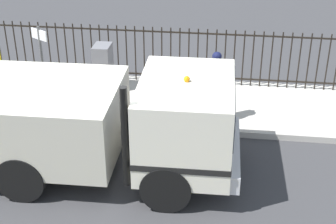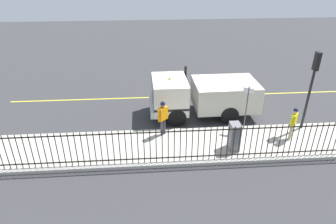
{
  "view_description": "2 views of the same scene",
  "coord_description": "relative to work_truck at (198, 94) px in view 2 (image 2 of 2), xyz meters",
  "views": [
    {
      "loc": [
        -8.7,
        -2.6,
        6.04
      ],
      "look_at": [
        0.46,
        -1.42,
        1.2
      ],
      "focal_mm": 54.08,
      "sensor_mm": 36.0,
      "label": 1
    },
    {
      "loc": [
        14.56,
        -3.03,
        7.91
      ],
      "look_at": [
        1.28,
        -2.02,
        0.91
      ],
      "focal_mm": 32.09,
      "sensor_mm": 36.0,
      "label": 2
    }
  ],
  "objects": [
    {
      "name": "traffic_light_near",
      "position": [
        2.09,
        4.97,
        1.69
      ],
      "size": [
        0.32,
        0.24,
        3.9
      ],
      "rotation": [
        0.0,
        0.0,
        3.05
      ],
      "color": "black",
      "rests_on": "sidewalk_slab"
    },
    {
      "name": "pedestrian_distant",
      "position": [
        3.07,
        3.92,
        -0.09
      ],
      "size": [
        0.49,
        0.45,
        1.63
      ],
      "rotation": [
        0.0,
        0.0,
        2.44
      ],
      "color": "yellow",
      "rests_on": "sidewalk_slab"
    },
    {
      "name": "traffic_cone",
      "position": [
        -1.96,
        3.19,
        -0.94
      ],
      "size": [
        0.43,
        0.43,
        0.61
      ],
      "primitive_type": "cone",
      "color": "orange",
      "rests_on": "ground"
    },
    {
      "name": "street_sign",
      "position": [
        1.97,
        2.04,
        0.34
      ],
      "size": [
        0.28,
        0.45,
        2.29
      ],
      "color": "#4C4C4C",
      "rests_on": "sidewalk_slab"
    },
    {
      "name": "utility_cabinet",
      "position": [
        3.65,
        1.03,
        -0.45
      ],
      "size": [
        0.6,
        0.44,
        1.27
      ],
      "primitive_type": "cube",
      "color": "slate",
      "rests_on": "sidewalk_slab"
    },
    {
      "name": "work_truck",
      "position": [
        0.0,
        0.0,
        0.0
      ],
      "size": [
        2.6,
        5.84,
        2.46
      ],
      "rotation": [
        0.0,
        0.0,
        3.16
      ],
      "color": "silver",
      "rests_on": "ground"
    },
    {
      "name": "lane_marking",
      "position": [
        -2.44,
        0.28,
        -1.24
      ],
      "size": [
        0.12,
        22.65,
        0.01
      ],
      "primitive_type": "cube",
      "color": "yellow",
      "rests_on": "ground"
    },
    {
      "name": "worker_standing",
      "position": [
        2.21,
        -2.04,
        -0.0
      ],
      "size": [
        0.51,
        0.51,
        1.77
      ],
      "rotation": [
        0.0,
        0.0,
        2.37
      ],
      "color": "orange",
      "rests_on": "sidewalk_slab"
    },
    {
      "name": "iron_fence",
      "position": [
        4.37,
        0.28,
        -0.28
      ],
      "size": [
        0.04,
        21.42,
        1.59
      ],
      "color": "black",
      "rests_on": "sidewalk_slab"
    },
    {
      "name": "sidewalk_slab",
      "position": [
        3.16,
        0.28,
        -1.16
      ],
      "size": [
        2.9,
        25.16,
        0.16
      ],
      "primitive_type": "cube",
      "color": "#B7B2A8",
      "rests_on": "ground"
    },
    {
      "name": "ground_plane",
      "position": [
        0.06,
        0.28,
        -1.24
      ],
      "size": [
        55.36,
        55.36,
        0.0
      ],
      "primitive_type": "plane",
      "color": "#38383A",
      "rests_on": "ground"
    }
  ]
}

